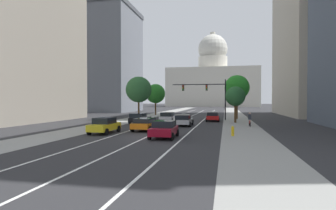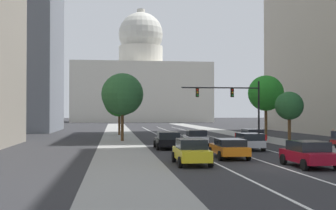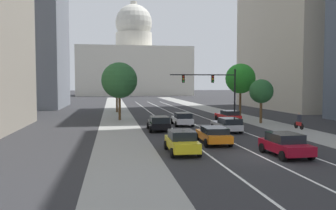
{
  "view_description": "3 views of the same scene",
  "coord_description": "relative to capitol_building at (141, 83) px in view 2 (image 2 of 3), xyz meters",
  "views": [
    {
      "loc": [
        6.78,
        -23.44,
        3.23
      ],
      "look_at": [
        -2.62,
        21.86,
        2.44
      ],
      "focal_mm": 29.83,
      "sensor_mm": 36.0,
      "label": 1
    },
    {
      "loc": [
        -9.46,
        -23.56,
        3.1
      ],
      "look_at": [
        -2.95,
        27.5,
        4.03
      ],
      "focal_mm": 46.26,
      "sensor_mm": 36.0,
      "label": 2
    },
    {
      "loc": [
        -9.46,
        -20.72,
        4.65
      ],
      "look_at": [
        -2.25,
        23.22,
        1.95
      ],
      "focal_mm": 36.92,
      "sensor_mm": 36.0,
      "label": 3
    }
  ],
  "objects": [
    {
      "name": "capitol_building",
      "position": [
        0.0,
        0.0,
        0.0
      ],
      "size": [
        45.82,
        23.88,
        38.74
      ],
      "color": "beige",
      "rests_on": "ground"
    },
    {
      "name": "car_red",
      "position": [
        4.82,
        -104.36,
        -12.44
      ],
      "size": [
        2.15,
        4.78,
        1.42
      ],
      "rotation": [
        0.0,
        0.0,
        1.6
      ],
      "color": "red",
      "rests_on": "ground"
    },
    {
      "name": "office_tower_far_left",
      "position": [
        -26.26,
        -72.89,
        1.64
      ],
      "size": [
        15.39,
        19.33,
        29.57
      ],
      "color": "gray",
      "rests_on": "ground"
    },
    {
      "name": "lane_stripe_right",
      "position": [
        3.21,
        -99.5,
        -13.17
      ],
      "size": [
        0.16,
        90.0,
        0.01
      ],
      "primitive_type": "cube",
      "color": "white",
      "rests_on": "ground"
    },
    {
      "name": "street_tree_mid_right",
      "position": [
        8.66,
        -98.39,
        -7.75
      ],
      "size": [
        4.25,
        4.25,
        7.57
      ],
      "color": "#51381E",
      "rests_on": "ground"
    },
    {
      "name": "car_black",
      "position": [
        -4.82,
        -111.25,
        -12.41
      ],
      "size": [
        2.18,
        4.62,
        1.49
      ],
      "rotation": [
        0.0,
        0.0,
        1.55
      ],
      "color": "black",
      "rests_on": "ground"
    },
    {
      "name": "car_orange",
      "position": [
        -1.61,
        -119.39,
        -12.46
      ],
      "size": [
        2.22,
        4.61,
        1.34
      ],
      "rotation": [
        0.0,
        0.0,
        1.53
      ],
      "color": "orange",
      "rests_on": "ground"
    },
    {
      "name": "street_tree_far_right",
      "position": [
        8.13,
        -106.52,
        -9.4
      ],
      "size": [
        2.84,
        2.84,
        5.23
      ],
      "color": "#51381E",
      "rests_on": "ground"
    },
    {
      "name": "car_white",
      "position": [
        -1.61,
        -107.33,
        -12.42
      ],
      "size": [
        2.15,
        4.51,
        1.47
      ],
      "rotation": [
        0.0,
        0.0,
        1.54
      ],
      "color": "silver",
      "rests_on": "ground"
    },
    {
      "name": "car_crimson",
      "position": [
        1.6,
        -124.64,
        -12.4
      ],
      "size": [
        2.18,
        4.04,
        1.48
      ],
      "rotation": [
        0.0,
        0.0,
        1.59
      ],
      "color": "maroon",
      "rests_on": "ground"
    },
    {
      "name": "ground_plane",
      "position": [
        0.0,
        -84.5,
        -13.18
      ],
      "size": [
        400.0,
        400.0,
        0.0
      ],
      "primitive_type": "plane",
      "color": "#2B2B2D"
    },
    {
      "name": "lane_stripe_center",
      "position": [
        0.0,
        -99.5,
        -13.17
      ],
      "size": [
        0.16,
        90.0,
        0.01
      ],
      "primitive_type": "cube",
      "color": "white",
      "rests_on": "ground"
    },
    {
      "name": "sidewalk_left",
      "position": [
        -8.62,
        -89.5,
        -13.18
      ],
      "size": [
        4.4,
        130.0,
        0.01
      ],
      "primitive_type": "cube",
      "color": "gray",
      "rests_on": "ground"
    },
    {
      "name": "traffic_signal_mast",
      "position": [
        3.9,
        -101.45,
        -8.53
      ],
      "size": [
        8.84,
        0.39,
        6.63
      ],
      "color": "black",
      "rests_on": "ground"
    },
    {
      "name": "lane_stripe_left",
      "position": [
        -3.21,
        -99.5,
        -13.17
      ],
      "size": [
        0.16,
        90.0,
        0.01
      ],
      "primitive_type": "cube",
      "color": "white",
      "rests_on": "ground"
    },
    {
      "name": "street_tree_mid_left",
      "position": [
        -8.58,
        -87.61,
        -8.48
      ],
      "size": [
        4.3,
        4.3,
        6.86
      ],
      "color": "#51381E",
      "rests_on": "ground"
    },
    {
      "name": "car_yellow",
      "position": [
        -4.81,
        -122.6,
        -12.39
      ],
      "size": [
        2.0,
        4.25,
        1.54
      ],
      "rotation": [
        0.0,
        0.0,
        1.56
      ],
      "color": "yellow",
      "rests_on": "ground"
    },
    {
      "name": "sidewalk_right",
      "position": [
        8.62,
        -89.5,
        -13.18
      ],
      "size": [
        4.4,
        130.0,
        0.01
      ],
      "primitive_type": "cube",
      "color": "gray",
      "rests_on": "ground"
    },
    {
      "name": "car_silver",
      "position": [
        1.61,
        -113.33,
        -12.42
      ],
      "size": [
        2.07,
        4.46,
        1.43
      ],
      "rotation": [
        0.0,
        0.0,
        1.58
      ],
      "color": "#B2B5BA",
      "rests_on": "ground"
    },
    {
      "name": "cyclist",
      "position": [
        9.68,
        -112.37,
        -12.33
      ],
      "size": [
        0.37,
        1.7,
        1.72
      ],
      "rotation": [
        0.0,
        0.0,
        1.6
      ],
      "color": "black",
      "rests_on": "ground"
    },
    {
      "name": "street_tree_near_left",
      "position": [
        -8.44,
        -100.37,
        -8.04
      ],
      "size": [
        4.62,
        4.62,
        7.46
      ],
      "color": "#51381E",
      "rests_on": "ground"
    }
  ]
}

